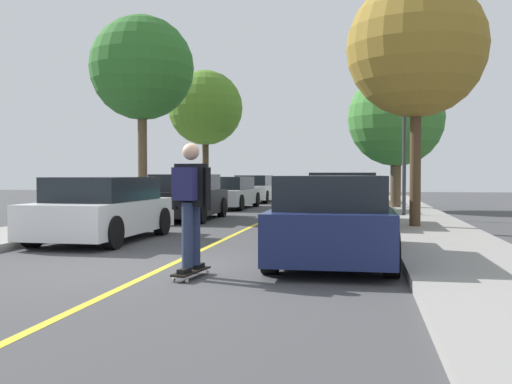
{
  "coord_description": "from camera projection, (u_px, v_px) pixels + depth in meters",
  "views": [
    {
      "loc": [
        2.95,
        -8.27,
        1.42
      ],
      "look_at": [
        0.2,
        6.8,
        0.95
      ],
      "focal_mm": 40.83,
      "sensor_mm": 36.0,
      "label": 1
    }
  ],
  "objects": [
    {
      "name": "skateboard",
      "position": [
        191.0,
        272.0,
        7.96
      ],
      "size": [
        0.34,
        0.86,
        0.1
      ],
      "color": "black",
      "rests_on": "ground"
    },
    {
      "name": "street_tree_left_near",
      "position": [
        205.0,
        108.0,
        27.01
      ],
      "size": [
        3.46,
        3.46,
        6.1
      ],
      "color": "#3D2D1E",
      "rests_on": "sidewalk_left"
    },
    {
      "name": "parked_car_left_farthest",
      "position": [
        255.0,
        189.0,
        29.91
      ],
      "size": [
        1.91,
        4.61,
        1.37
      ],
      "color": "white",
      "rests_on": "ground"
    },
    {
      "name": "center_line",
      "position": [
        224.0,
        239.0,
        12.64
      ],
      "size": [
        0.12,
        39.2,
        0.01
      ],
      "primitive_type": "cube",
      "color": "gold",
      "rests_on": "ground"
    },
    {
      "name": "sidewalk_right",
      "position": [
        486.0,
        274.0,
        7.87
      ],
      "size": [
        2.11,
        56.0,
        0.14
      ],
      "primitive_type": "cube",
      "color": "gray",
      "rests_on": "ground"
    },
    {
      "name": "parked_car_right_far",
      "position": [
        349.0,
        195.0,
        20.75
      ],
      "size": [
        2.06,
        4.41,
        1.38
      ],
      "color": "#196066",
      "rests_on": "ground"
    },
    {
      "name": "street_tree_right_near",
      "position": [
        396.0,
        119.0,
        22.76
      ],
      "size": [
        3.76,
        3.76,
        5.36
      ],
      "color": "brown",
      "rests_on": "sidewalk_right"
    },
    {
      "name": "parked_car_right_near",
      "position": [
        345.0,
        201.0,
        15.25
      ],
      "size": [
        1.96,
        4.35,
        1.46
      ],
      "color": "#38383D",
      "rests_on": "ground"
    },
    {
      "name": "parked_car_right_nearest",
      "position": [
        333.0,
        220.0,
        9.35
      ],
      "size": [
        1.93,
        4.04,
        1.4
      ],
      "color": "navy",
      "rests_on": "ground"
    },
    {
      "name": "parked_car_right_farthest",
      "position": [
        352.0,
        190.0,
        26.88
      ],
      "size": [
        1.91,
        4.64,
        1.41
      ],
      "color": "white",
      "rests_on": "ground"
    },
    {
      "name": "parked_car_left_near",
      "position": [
        185.0,
        197.0,
        18.2
      ],
      "size": [
        2.04,
        4.27,
        1.42
      ],
      "color": "black",
      "rests_on": "ground"
    },
    {
      "name": "ground",
      "position": [
        161.0,
        269.0,
        8.7
      ],
      "size": [
        80.0,
        80.0,
        0.0
      ],
      "primitive_type": "plane",
      "color": "#424244"
    },
    {
      "name": "street_tree_right_nearest",
      "position": [
        416.0,
        48.0,
        14.27
      ],
      "size": [
        3.42,
        3.42,
        6.1
      ],
      "color": "#4C3823",
      "rests_on": "sidewalk_right"
    },
    {
      "name": "skateboarder",
      "position": [
        190.0,
        198.0,
        7.9
      ],
      "size": [
        0.59,
        0.71,
        1.74
      ],
      "color": "black",
      "rests_on": "skateboard"
    },
    {
      "name": "parked_car_left_far",
      "position": [
        229.0,
        193.0,
        24.16
      ],
      "size": [
        2.0,
        4.44,
        1.32
      ],
      "color": "#B7B7BC",
      "rests_on": "ground"
    },
    {
      "name": "parked_car_left_nearest",
      "position": [
        103.0,
        209.0,
        12.44
      ],
      "size": [
        1.92,
        4.08,
        1.36
      ],
      "color": "white",
      "rests_on": "ground"
    },
    {
      "name": "streetlamp",
      "position": [
        405.0,
        118.0,
        18.27
      ],
      "size": [
        0.36,
        0.24,
        5.33
      ],
      "color": "#38383D",
      "rests_on": "sidewalk_right"
    },
    {
      "name": "street_tree_left_nearest",
      "position": [
        142.0,
        69.0,
        19.22
      ],
      "size": [
        3.43,
        3.43,
        6.52
      ],
      "color": "brown",
      "rests_on": "sidewalk_left"
    }
  ]
}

